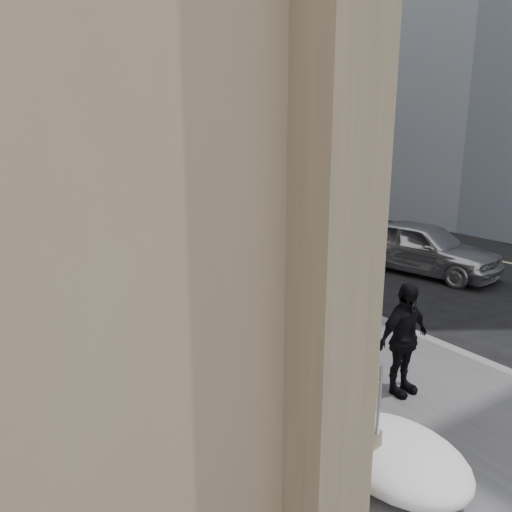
{
  "coord_description": "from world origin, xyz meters",
  "views": [
    {
      "loc": [
        -5.88,
        -5.69,
        4.44
      ],
      "look_at": [
        -0.01,
        3.51,
        1.7
      ],
      "focal_mm": 35.0,
      "sensor_mm": 36.0,
      "label": 1
    }
  ],
  "objects": [
    {
      "name": "lane_line",
      "position": [
        10.5,
        10.0,
        0.01
      ],
      "size": [
        0.15,
        70.0,
        0.01
      ],
      "primitive_type": "cube",
      "color": "#BFB78C",
      "rests_on": "ground"
    },
    {
      "name": "car_grey",
      "position": [
        10.72,
        17.54,
        0.59
      ],
      "size": [
        2.08,
        4.23,
        1.18
      ],
      "primitive_type": "imported",
      "rotation": [
        0.0,
        0.0,
        3.04
      ],
      "color": "slate",
      "rests_on": "ground"
    },
    {
      "name": "streetlight_far",
      "position": [
        2.74,
        34.0,
        4.58
      ],
      "size": [
        1.71,
        0.24,
        8.0
      ],
      "color": "#2D2D30",
      "rests_on": "ground"
    },
    {
      "name": "snow_bank",
      "position": [
        -1.42,
        8.11,
        0.47
      ],
      "size": [
        1.7,
        18.1,
        0.76
      ],
      "color": "white",
      "rests_on": "sidewalk"
    },
    {
      "name": "pedestrian",
      "position": [
        0.31,
        -0.54,
        1.09
      ],
      "size": [
        1.16,
        0.54,
        1.94
      ],
      "primitive_type": "imported",
      "rotation": [
        0.0,
        0.0,
        0.06
      ],
      "color": "black",
      "rests_on": "sidewalk"
    },
    {
      "name": "mounted_horse_left",
      "position": [
        -0.07,
        2.29,
        1.14
      ],
      "size": [
        1.8,
        2.44,
        2.61
      ],
      "rotation": [
        0.0,
        0.0,
        3.54
      ],
      "color": "#422713",
      "rests_on": "sidewalk"
    },
    {
      "name": "car_silver",
      "position": [
        6.98,
        4.56,
        0.83
      ],
      "size": [
        2.91,
        5.18,
        1.66
      ],
      "primitive_type": "imported",
      "rotation": [
        0.0,
        0.0,
        0.2
      ],
      "color": "#AFB1B7",
      "rests_on": "ground"
    },
    {
      "name": "curb",
      "position": [
        2.62,
        10.0,
        0.06
      ],
      "size": [
        0.24,
        80.0,
        0.12
      ],
      "primitive_type": "cube",
      "color": "slate",
      "rests_on": "ground"
    },
    {
      "name": "bg_building_mid",
      "position": [
        4.0,
        60.0,
        14.0
      ],
      "size": [
        30.0,
        12.0,
        28.0
      ],
      "primitive_type": "cube",
      "color": "slate",
      "rests_on": "ground"
    },
    {
      "name": "far_podium",
      "position": [
        15.5,
        10.0,
        2.0
      ],
      "size": [
        2.0,
        80.0,
        4.0
      ],
      "primitive_type": "cube",
      "color": "#6E6147",
      "rests_on": "ground"
    },
    {
      "name": "mounted_horse_right",
      "position": [
        0.76,
        3.19,
        1.31
      ],
      "size": [
        1.96,
        2.16,
        2.76
      ],
      "rotation": [
        0.0,
        0.0,
        3.05
      ],
      "color": "#482A14",
      "rests_on": "sidewalk"
    },
    {
      "name": "traffic_signal",
      "position": [
        2.07,
        22.0,
        4.0
      ],
      "size": [
        4.1,
        0.22,
        6.0
      ],
      "color": "#2D2D30",
      "rests_on": "ground"
    },
    {
      "name": "ground",
      "position": [
        0.0,
        0.0,
        0.0
      ],
      "size": [
        140.0,
        140.0,
        0.0
      ],
      "primitive_type": "plane",
      "color": "black",
      "rests_on": "ground"
    },
    {
      "name": "sidewalk",
      "position": [
        0.0,
        10.0,
        0.06
      ],
      "size": [
        5.0,
        80.0,
        0.12
      ],
      "primitive_type": "cube",
      "color": "#48484A",
      "rests_on": "ground"
    },
    {
      "name": "streetlight_mid",
      "position": [
        2.74,
        14.0,
        4.58
      ],
      "size": [
        1.71,
        0.24,
        8.0
      ],
      "color": "#2D2D30",
      "rests_on": "ground"
    }
  ]
}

